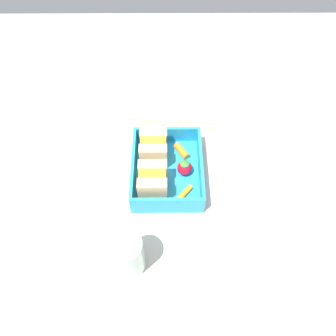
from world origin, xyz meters
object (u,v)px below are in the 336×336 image
(sandwich_center_left, at_px, (154,148))
(drinking_glass, at_px, (129,255))
(sandwich_left, at_px, (154,181))
(carrot_stick_left, at_px, (185,194))
(strawberry_far_left, at_px, (185,167))
(carrot_stick_far_left, at_px, (182,151))
(chopstick_pair, at_px, (171,123))

(sandwich_center_left, xyz_separation_m, drinking_glass, (-0.23, 0.04, 0.01))
(sandwich_left, distance_m, carrot_stick_left, 0.07)
(strawberry_far_left, bearing_deg, carrot_stick_left, 176.66)
(sandwich_center_left, distance_m, carrot_stick_far_left, 0.06)
(carrot_stick_far_left, bearing_deg, chopstick_pair, 13.76)
(sandwich_left, xyz_separation_m, chopstick_pair, (0.18, -0.04, -0.04))
(sandwich_left, distance_m, drinking_glass, 0.15)
(strawberry_far_left, distance_m, drinking_glass, 0.22)
(carrot_stick_far_left, relative_size, drinking_glass, 0.40)
(strawberry_far_left, relative_size, drinking_glass, 0.37)
(strawberry_far_left, bearing_deg, drinking_glass, 151.94)
(chopstick_pair, relative_size, drinking_glass, 2.17)
(sandwich_center_left, height_order, strawberry_far_left, sandwich_center_left)
(sandwich_center_left, xyz_separation_m, carrot_stick_far_left, (0.01, -0.06, -0.02))
(sandwich_center_left, distance_m, strawberry_far_left, 0.07)
(sandwich_left, xyz_separation_m, strawberry_far_left, (0.04, -0.06, -0.01))
(carrot_stick_left, bearing_deg, chopstick_pair, 6.95)
(carrot_stick_left, bearing_deg, sandwich_center_left, 32.29)
(carrot_stick_left, bearing_deg, strawberry_far_left, -3.34)
(sandwich_center_left, height_order, chopstick_pair, sandwich_center_left)
(carrot_stick_far_left, height_order, drinking_glass, drinking_glass)
(carrot_stick_left, height_order, drinking_glass, drinking_glass)
(sandwich_left, relative_size, chopstick_pair, 0.29)
(carrot_stick_left, xyz_separation_m, carrot_stick_far_left, (0.10, 0.00, 0.00))
(sandwich_center_left, bearing_deg, strawberry_far_left, -120.30)
(chopstick_pair, distance_m, drinking_glass, 0.34)
(strawberry_far_left, xyz_separation_m, carrot_stick_far_left, (0.05, 0.00, -0.01))
(chopstick_pair, bearing_deg, drinking_glass, 167.44)
(carrot_stick_far_left, relative_size, chopstick_pair, 0.18)
(carrot_stick_left, height_order, chopstick_pair, carrot_stick_left)
(sandwich_center_left, relative_size, strawberry_far_left, 1.69)
(sandwich_center_left, height_order, carrot_stick_left, sandwich_center_left)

